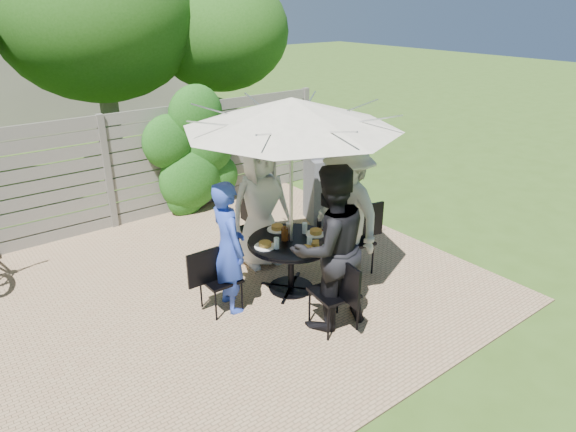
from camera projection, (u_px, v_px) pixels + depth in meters
patio_table at (291, 256)px, 6.39m from camera, size 1.20×1.20×0.70m
umbrella at (291, 114)px, 5.70m from camera, size 2.84×2.84×2.44m
chair_back at (257, 241)px, 7.25m from camera, size 0.48×0.70×0.94m
person_back at (260, 205)px, 6.91m from camera, size 0.92×0.67×1.75m
chair_left at (220, 292)px, 6.04m from camera, size 0.61×0.41×0.85m
person_left at (229, 247)px, 5.89m from camera, size 0.46×0.63×1.61m
chair_front at (334, 307)px, 5.70m from camera, size 0.51×0.70×0.93m
person_front at (329, 248)px, 5.55m from camera, size 1.01×0.84×1.90m
chair_right at (353, 252)px, 6.91m from camera, size 0.72×0.54×0.95m
person_right at (347, 212)px, 6.61m from camera, size 0.83×1.25×1.81m
plate_back at (277, 228)px, 6.59m from camera, size 0.26×0.26×0.06m
plate_left at (265, 245)px, 6.14m from camera, size 0.26×0.26×0.06m
plate_front at (306, 250)px, 6.01m from camera, size 0.26×0.26×0.06m
plate_right at (316, 233)px, 6.47m from camera, size 0.26×0.26×0.06m
plate_extra at (317, 245)px, 6.14m from camera, size 0.24×0.24×0.06m
glass_left at (277, 243)px, 6.08m from camera, size 0.07×0.07×0.14m
glass_front at (310, 242)px, 6.12m from camera, size 0.07×0.07×0.14m
glass_right at (305, 228)px, 6.49m from camera, size 0.07×0.07×0.14m
syrup_jug at (285, 234)px, 6.29m from camera, size 0.09×0.09×0.16m
coffee_cup at (289, 228)px, 6.51m from camera, size 0.08×0.08×0.12m
bbq_grill at (329, 182)px, 8.40m from camera, size 0.86×0.77×1.46m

